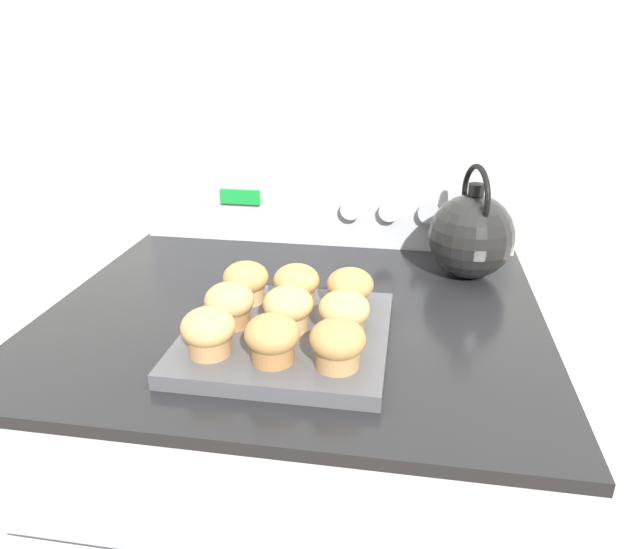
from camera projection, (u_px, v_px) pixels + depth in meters
wall_back at (330, 109)px, 1.17m from camera, size 8.00×0.05×2.40m
stove_range at (300, 518)px, 1.12m from camera, size 0.79×0.72×0.93m
control_panel at (326, 203)px, 1.19m from camera, size 0.77×0.07×0.17m
muffin_pan at (287, 336)px, 0.82m from camera, size 0.29×0.29×0.02m
muffin_r0_c0 at (208, 331)px, 0.74m from camera, size 0.07×0.07×0.06m
muffin_r0_c1 at (272, 338)px, 0.73m from camera, size 0.07×0.07×0.06m
muffin_r0_c2 at (338, 343)px, 0.72m from camera, size 0.07×0.07×0.06m
muffin_r1_c0 at (230, 304)px, 0.82m from camera, size 0.07×0.07×0.06m
muffin_r1_c1 at (288, 308)px, 0.81m from camera, size 0.07×0.07×0.06m
muffin_r1_c2 at (344, 313)px, 0.79m from camera, size 0.07×0.07×0.06m
muffin_r2_c0 at (246, 281)px, 0.89m from camera, size 0.07×0.07×0.06m
muffin_r2_c1 at (296, 284)px, 0.88m from camera, size 0.07×0.07×0.06m
muffin_r2_c2 at (350, 288)px, 0.87m from camera, size 0.07×0.07×0.06m
tea_kettle at (471, 234)px, 1.02m from camera, size 0.15×0.19×0.21m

